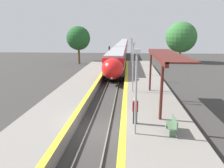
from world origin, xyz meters
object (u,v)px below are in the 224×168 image
(lamppost_near, at_px, (136,87))
(lamppost_mid, at_px, (133,63))
(platform_bench, at_px, (173,125))
(lamppost_farthest, at_px, (131,49))
(lamppost_far, at_px, (132,54))
(person_waiting, at_px, (135,110))
(railway_signal, at_px, (109,54))
(train, at_px, (122,47))

(lamppost_near, distance_m, lamppost_mid, 9.36)
(lamppost_near, bearing_deg, platform_bench, 8.03)
(lamppost_near, height_order, lamppost_farthest, same)
(lamppost_far, bearing_deg, person_waiting, -89.87)
(person_waiting, relative_size, railway_signal, 0.43)
(platform_bench, xyz_separation_m, railway_signal, (-6.59, 32.74, 1.07))
(railway_signal, distance_m, lamppost_mid, 24.12)
(lamppost_near, height_order, lamppost_mid, same)
(railway_signal, bearing_deg, train, 85.54)
(lamppost_mid, bearing_deg, lamppost_near, -90.00)
(lamppost_far, height_order, lamppost_farthest, same)
(lamppost_far, bearing_deg, lamppost_near, -90.00)
(train, relative_size, person_waiting, 51.65)
(railway_signal, bearing_deg, lamppost_farthest, -48.35)
(lamppost_near, bearing_deg, train, 92.42)
(platform_bench, relative_size, lamppost_near, 0.30)
(train, relative_size, lamppost_mid, 18.18)
(lamppost_mid, xyz_separation_m, lamppost_far, (0.00, 9.36, 0.00))
(platform_bench, relative_size, person_waiting, 0.86)
(lamppost_farthest, bearing_deg, lamppost_near, -90.00)
(railway_signal, xyz_separation_m, lamppost_far, (4.41, -14.32, 1.27))
(person_waiting, distance_m, railway_signal, 31.89)
(train, bearing_deg, railway_signal, -94.46)
(lamppost_near, xyz_separation_m, lamppost_mid, (0.00, 9.36, 0.00))
(train, relative_size, lamppost_near, 18.18)
(lamppost_far, bearing_deg, lamppost_farthest, 90.00)
(lamppost_mid, bearing_deg, lamppost_farthest, 90.00)
(train, height_order, lamppost_near, lamppost_near)
(train, bearing_deg, lamppost_far, -86.44)
(train, relative_size, platform_bench, 59.82)
(railway_signal, relative_size, lamppost_far, 0.81)
(platform_bench, distance_m, lamppost_farthest, 27.97)
(railway_signal, bearing_deg, lamppost_far, -72.89)
(platform_bench, xyz_separation_m, lamppost_farthest, (-2.18, 27.78, 2.35))
(lamppost_mid, bearing_deg, platform_bench, -76.46)
(person_waiting, distance_m, lamppost_farthest, 26.68)
(train, bearing_deg, platform_bench, -85.42)
(lamppost_mid, distance_m, lamppost_farthest, 18.73)
(train, xyz_separation_m, person_waiting, (2.49, -56.66, -0.31))
(person_waiting, distance_m, lamppost_mid, 8.12)
(person_waiting, bearing_deg, platform_bench, -28.59)
(person_waiting, distance_m, lamppost_far, 17.36)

